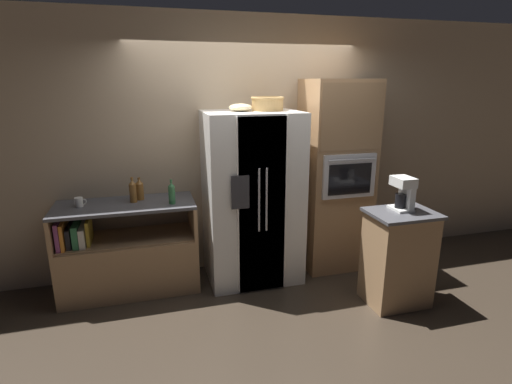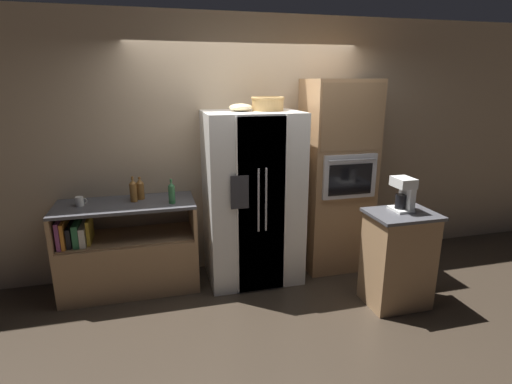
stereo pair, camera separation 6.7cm
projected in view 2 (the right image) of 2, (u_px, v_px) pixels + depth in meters
name	position (u px, v px, depth m)	size (l,w,h in m)	color
ground_plane	(257.00, 278.00, 4.44)	(20.00, 20.00, 0.00)	#382D23
wall_back	(246.00, 146.00, 4.49)	(12.00, 0.06, 2.80)	tan
counter_left	(128.00, 257.00, 4.14)	(1.36, 0.60, 0.94)	#A87F56
refrigerator	(253.00, 198.00, 4.25)	(0.98, 0.76, 1.82)	white
wall_oven	(336.00, 176.00, 4.51)	(0.73, 0.67, 2.14)	#A87F56
island_counter	(398.00, 259.00, 3.83)	(0.62, 0.48, 0.94)	#A87F56
wicker_basket	(268.00, 103.00, 4.08)	(0.34, 0.34, 0.14)	tan
fruit_bowl	(241.00, 107.00, 4.01)	(0.23, 0.23, 0.08)	beige
bottle_tall	(172.00, 193.00, 3.95)	(0.07, 0.07, 0.25)	#33723F
bottle_short	(133.00, 191.00, 4.01)	(0.07, 0.07, 0.26)	brown
bottle_wide	(140.00, 189.00, 4.10)	(0.08, 0.08, 0.23)	brown
mug	(80.00, 201.00, 3.89)	(0.11, 0.08, 0.09)	silver
coffee_maker	(404.00, 192.00, 3.71)	(0.16, 0.22, 0.32)	white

